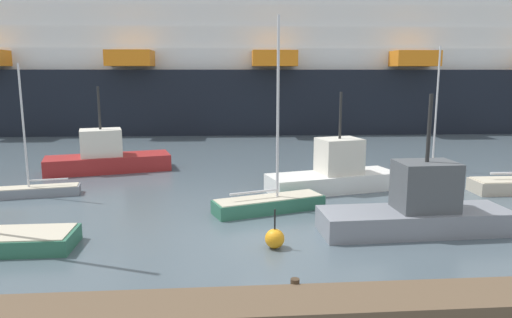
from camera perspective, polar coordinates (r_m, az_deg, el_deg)
ground_plane at (r=17.55m, az=2.17°, el=-9.66°), size 600.00×600.00×0.00m
dock_pier at (r=12.33m, az=5.39°, el=-17.42°), size 23.35×1.84×0.62m
sailboat_0 at (r=20.89m, az=1.59°, el=-5.16°), size 5.12×2.88×8.35m
sailboat_3 at (r=31.12m, az=19.92°, el=-0.72°), size 4.72×1.98×7.57m
sailboat_5 at (r=25.78m, az=-24.93°, el=-3.34°), size 4.18×1.71×6.44m
fishing_boat_0 at (r=24.77m, az=9.44°, el=-1.72°), size 7.08×3.80×5.06m
fishing_boat_1 at (r=19.10m, az=18.88°, el=-5.75°), size 7.27×2.40×5.24m
fishing_boat_2 at (r=30.63m, az=-17.55°, el=0.22°), size 7.75×4.17×5.20m
channel_buoy_0 at (r=16.64m, az=2.26°, el=-9.52°), size 0.68×0.68×1.40m
cruise_ship at (r=54.64m, az=8.38°, el=10.74°), size 115.11×21.09×20.29m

